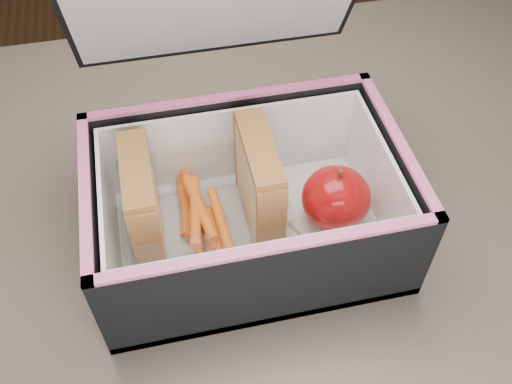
% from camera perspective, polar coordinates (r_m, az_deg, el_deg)
% --- Properties ---
extents(kitchen_table, '(1.20, 0.80, 0.75)m').
position_cam_1_polar(kitchen_table, '(0.71, 4.50, -6.62)').
color(kitchen_table, brown).
rests_on(kitchen_table, ground).
extents(lunch_bag, '(0.31, 0.29, 0.29)m').
position_cam_1_polar(lunch_bag, '(0.57, -0.88, -0.41)').
color(lunch_bag, black).
rests_on(lunch_bag, kitchen_table).
extents(plastic_tub, '(0.16, 0.12, 0.07)m').
position_cam_1_polar(plastic_tub, '(0.58, -5.23, -1.82)').
color(plastic_tub, white).
rests_on(plastic_tub, lunch_bag).
extents(sandwich_left, '(0.03, 0.10, 0.11)m').
position_cam_1_polar(sandwich_left, '(0.57, -11.17, -1.26)').
color(sandwich_left, '#E8CA8B').
rests_on(sandwich_left, plastic_tub).
extents(sandwich_right, '(0.03, 0.10, 0.11)m').
position_cam_1_polar(sandwich_right, '(0.57, 0.32, 0.76)').
color(sandwich_right, '#E8CA8B').
rests_on(sandwich_right, plastic_tub).
extents(carrot_sticks, '(0.05, 0.16, 0.03)m').
position_cam_1_polar(carrot_sticks, '(0.60, -5.50, -2.71)').
color(carrot_sticks, orange).
rests_on(carrot_sticks, plastic_tub).
extents(paper_napkin, '(0.11, 0.11, 0.01)m').
position_cam_1_polar(paper_napkin, '(0.62, 7.27, -2.38)').
color(paper_napkin, white).
rests_on(paper_napkin, lunch_bag).
extents(red_apple, '(0.07, 0.07, 0.08)m').
position_cam_1_polar(red_apple, '(0.59, 8.00, -0.61)').
color(red_apple, '#800504').
rests_on(red_apple, paper_napkin).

